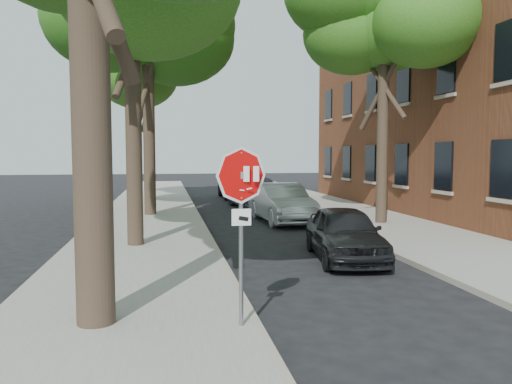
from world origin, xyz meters
TOP-DOWN VIEW (x-y plane):
  - ground at (0.00, 0.00)m, footprint 120.00×120.00m
  - sidewalk_left at (-2.50, 12.00)m, footprint 4.00×55.00m
  - sidewalk_right at (6.00, 12.00)m, footprint 4.00×55.00m
  - curb_left at (-0.45, 12.00)m, footprint 0.12×55.00m
  - curb_right at (3.95, 12.00)m, footprint 0.12×55.00m
  - apartment_building at (14.00, 14.00)m, footprint 12.20×20.20m
  - stop_sign at (-0.70, -0.03)m, footprint 0.76×0.34m
  - tree_mid_b at (-2.42, 14.12)m, footprint 5.88×5.46m
  - tree_far at (-2.72, 21.11)m, footprint 5.29×4.91m
  - tree_right at (5.98, 10.11)m, footprint 5.29×4.91m
  - car_a at (2.60, 4.62)m, footprint 2.06×4.06m
  - car_b at (2.60, 11.49)m, footprint 1.85×4.63m
  - car_c at (2.60, 16.69)m, footprint 2.70×5.45m
  - car_d at (2.60, 22.05)m, footprint 2.28×4.91m

SIDE VIEW (x-z plane):
  - ground at x=0.00m, z-range 0.00..0.00m
  - sidewalk_left at x=-2.50m, z-range 0.00..0.12m
  - sidewalk_right at x=6.00m, z-range 0.00..0.12m
  - curb_left at x=-0.45m, z-range 0.00..0.13m
  - curb_right at x=3.95m, z-range 0.00..0.13m
  - car_a at x=2.60m, z-range 0.00..1.32m
  - car_d at x=2.60m, z-range 0.00..1.36m
  - car_b at x=2.60m, z-range 0.00..1.50m
  - car_c at x=2.60m, z-range 0.00..1.52m
  - stop_sign at x=-0.70m, z-range 0.64..3.25m
  - tree_far at x=-2.72m, z-range 2.55..11.88m
  - tree_right at x=5.98m, z-range 2.55..11.88m
  - apartment_building at x=14.00m, z-range 0.00..15.30m
  - tree_mid_b at x=-2.42m, z-range 2.82..13.18m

